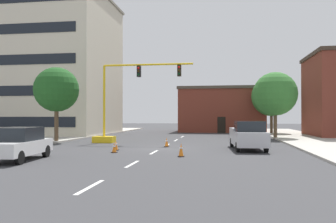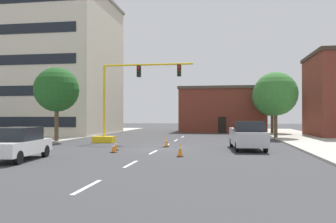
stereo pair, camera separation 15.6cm
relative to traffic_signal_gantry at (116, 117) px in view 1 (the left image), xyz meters
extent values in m
plane|color=#38383A|center=(4.75, -4.21, -2.22)|extent=(160.00, 160.00, 0.00)
cube|color=#B2ADA3|center=(-7.84, 3.79, -2.15)|extent=(6.00, 56.00, 0.14)
cube|color=#B2ADA3|center=(17.34, 3.79, -2.15)|extent=(6.00, 56.00, 0.14)
cube|color=silver|center=(4.75, -18.21, -2.22)|extent=(0.16, 2.40, 0.01)
cube|color=silver|center=(4.75, -12.71, -2.22)|extent=(0.16, 2.40, 0.01)
cube|color=silver|center=(4.75, -7.21, -2.22)|extent=(0.16, 2.40, 0.01)
cube|color=silver|center=(4.75, -1.71, -2.22)|extent=(0.16, 2.40, 0.01)
cube|color=silver|center=(4.75, 3.79, -2.22)|extent=(0.16, 2.40, 0.01)
cube|color=silver|center=(4.75, 9.29, -2.22)|extent=(0.16, 2.40, 0.01)
cube|color=beige|center=(-11.56, 12.25, 6.21)|extent=(13.25, 13.56, 16.86)
cube|color=gray|center=(-11.56, 12.25, 14.79)|extent=(13.65, 13.96, 0.30)
cube|color=black|center=(-11.56, 5.44, -0.54)|extent=(10.86, 0.06, 1.10)
cube|color=black|center=(-11.56, 5.44, 2.84)|extent=(10.86, 0.06, 1.10)
cube|color=black|center=(-11.56, 5.44, 6.21)|extent=(10.86, 0.06, 1.10)
cube|color=black|center=(-11.56, 5.44, 9.58)|extent=(10.86, 0.06, 1.10)
cube|color=brown|center=(9.08, 23.46, 0.82)|extent=(12.00, 9.56, 6.08)
cube|color=#4C4238|center=(9.08, 23.46, 4.06)|extent=(12.30, 9.86, 0.40)
cube|color=black|center=(9.08, 18.65, -1.12)|extent=(1.10, 0.06, 2.20)
cube|color=yellow|center=(-1.09, 0.00, -1.95)|extent=(1.80, 1.20, 0.55)
cylinder|color=yellow|center=(-1.09, 0.00, 1.43)|extent=(0.20, 0.20, 6.20)
cylinder|color=yellow|center=(2.81, 0.00, 4.53)|extent=(7.80, 0.16, 0.16)
cube|color=black|center=(2.03, 0.00, 3.95)|extent=(0.32, 0.36, 0.95)
sphere|color=red|center=(2.03, -0.19, 4.23)|extent=(0.20, 0.20, 0.20)
sphere|color=#38280A|center=(2.03, -0.19, 3.95)|extent=(0.20, 0.20, 0.20)
sphere|color=black|center=(2.03, -0.19, 3.67)|extent=(0.20, 0.20, 0.20)
cube|color=black|center=(5.53, 0.00, 3.95)|extent=(0.32, 0.36, 0.95)
sphere|color=red|center=(5.53, -0.19, 4.23)|extent=(0.20, 0.20, 0.20)
sphere|color=#38280A|center=(5.53, -0.19, 3.95)|extent=(0.20, 0.20, 0.20)
sphere|color=black|center=(5.53, -0.19, 3.67)|extent=(0.20, 0.20, 0.20)
cylinder|color=brown|center=(15.41, 16.79, -0.76)|extent=(0.36, 0.36, 2.93)
sphere|color=#33702D|center=(15.41, 16.79, 2.59)|extent=(5.04, 5.04, 5.04)
cylinder|color=brown|center=(-5.33, -0.42, -0.62)|extent=(0.36, 0.36, 3.19)
sphere|color=#1E511E|center=(-5.33, -0.42, 2.45)|extent=(3.93, 3.93, 3.93)
cylinder|color=brown|center=(14.50, 7.47, -0.76)|extent=(0.36, 0.36, 2.92)
sphere|color=#33702D|center=(14.50, 7.47, 2.37)|extent=(4.45, 4.45, 4.45)
cube|color=#BCBCC1|center=(10.86, -4.47, -1.41)|extent=(2.39, 5.53, 0.95)
cube|color=#1E2328|center=(10.92, -5.36, -0.58)|extent=(1.97, 1.93, 0.70)
cube|color=#BCBCC1|center=(10.77, -3.28, -0.85)|extent=(2.20, 2.95, 0.16)
cylinder|color=black|center=(11.89, -6.23, -1.88)|extent=(0.27, 0.69, 0.68)
cylinder|color=black|center=(10.09, -6.36, -1.88)|extent=(0.27, 0.69, 0.68)
cylinder|color=black|center=(11.62, -2.57, -1.88)|extent=(0.27, 0.69, 0.68)
cylinder|color=black|center=(9.82, -2.70, -1.88)|extent=(0.27, 0.69, 0.68)
cube|color=white|center=(-1.49, -12.32, -1.53)|extent=(2.22, 4.64, 0.70)
cube|color=#1E2328|center=(-1.50, -12.22, -0.83)|extent=(1.89, 2.43, 0.70)
cylinder|color=black|center=(-2.44, -10.86, -1.88)|extent=(0.28, 0.70, 0.68)
cylinder|color=black|center=(-0.80, -10.72, -1.88)|extent=(0.28, 0.70, 0.68)
cylinder|color=black|center=(-0.54, -13.77, -1.88)|extent=(0.28, 0.70, 0.68)
cube|color=black|center=(2.30, -7.83, -2.20)|extent=(0.36, 0.36, 0.04)
cone|color=orange|center=(2.30, -7.83, -1.88)|extent=(0.28, 0.28, 0.60)
cylinder|color=white|center=(2.30, -7.83, -1.81)|extent=(0.19, 0.19, 0.08)
cube|color=black|center=(1.95, -6.35, -2.20)|extent=(0.36, 0.36, 0.04)
cone|color=orange|center=(1.95, -6.35, -1.88)|extent=(0.28, 0.28, 0.60)
cylinder|color=white|center=(1.95, -6.35, -1.81)|extent=(0.19, 0.19, 0.08)
cube|color=black|center=(6.76, -9.35, -2.20)|extent=(0.36, 0.36, 0.04)
cone|color=orange|center=(6.76, -9.35, -1.81)|extent=(0.28, 0.28, 0.75)
cylinder|color=white|center=(6.76, -9.35, -1.72)|extent=(0.19, 0.19, 0.08)
cube|color=black|center=(4.95, -3.15, -2.20)|extent=(0.36, 0.36, 0.04)
cone|color=orange|center=(4.95, -3.15, -1.85)|extent=(0.28, 0.28, 0.67)
cylinder|color=white|center=(4.95, -3.15, -1.77)|extent=(0.19, 0.19, 0.08)
camera|label=1|loc=(9.04, -29.20, 0.14)|focal=37.17mm
camera|label=2|loc=(9.20, -29.17, 0.14)|focal=37.17mm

